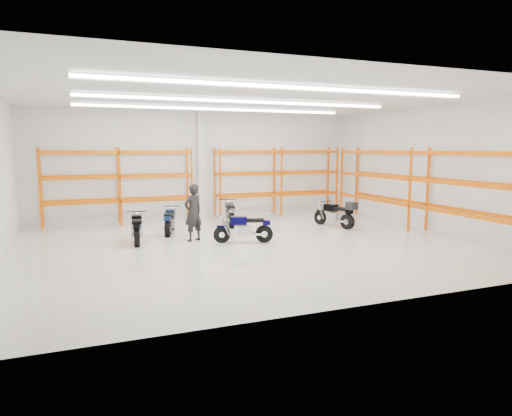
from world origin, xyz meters
name	(u,v)px	position (x,y,z in m)	size (l,w,h in m)	color
ground	(250,244)	(0.00, 0.00, 0.00)	(14.00, 14.00, 0.00)	beige
room_shell	(250,138)	(0.00, 0.03, 3.28)	(14.02, 12.02, 4.51)	white
motorcycle_main	(246,229)	(-0.05, 0.28, 0.43)	(1.83, 0.84, 0.92)	black
motorcycle_back_a	(137,229)	(-3.25, 1.51, 0.44)	(0.66, 1.92, 0.94)	black
motorcycle_back_b	(170,222)	(-1.99, 2.68, 0.43)	(0.84, 1.82, 0.92)	black
motorcycle_back_c	(230,214)	(0.50, 3.57, 0.45)	(0.75, 1.95, 0.97)	black
motorcycle_back_d	(337,215)	(4.11, 1.63, 0.49)	(0.90, 1.96, 1.03)	black
standing_man	(193,213)	(-1.52, 1.16, 0.92)	(0.67, 0.44, 1.84)	black
structural_column	(201,165)	(0.00, 5.82, 2.25)	(0.32, 0.32, 4.50)	white
pallet_racking_back_left	(119,179)	(-3.40, 5.48, 1.79)	(5.67, 0.87, 3.00)	#D93F0C
pallet_racking_back_right	(278,175)	(3.40, 5.48, 1.79)	(5.67, 0.87, 3.00)	#D93F0C
pallet_racking_side	(419,181)	(6.48, 0.00, 1.81)	(0.87, 9.07, 3.00)	#D93F0C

